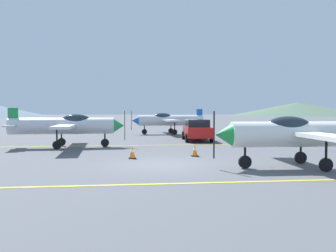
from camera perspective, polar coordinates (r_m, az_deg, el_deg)
The scene contains 10 objects.
ground_plane at distance 15.15m, azimuth -0.98°, elevation -6.18°, with size 400.00×400.00×0.00m, color #54565B.
apron_line_near at distance 11.22m, azimuth 1.10°, elevation -9.22°, with size 80.00×0.16×0.01m, color yellow.
apron_line_far at distance 23.43m, azimuth -3.03°, elevation -3.11°, with size 80.00×0.16×0.01m, color yellow.
airplane_near at distance 15.16m, azimuth 20.63°, elevation -1.09°, with size 7.08×8.16×2.45m.
airplane_mid at distance 22.89m, azimuth -15.89°, elevation 0.12°, with size 7.10×8.18×2.45m.
airplane_far at distance 34.62m, azimuth 0.01°, elevation 0.97°, with size 7.10×8.18×2.45m.
car_sedan at distance 27.05m, azimuth 4.66°, elevation -0.59°, with size 2.27×4.42×1.62m.
traffic_cone_front at distance 17.87m, azimuth 4.32°, elevation -3.94°, with size 0.36×0.36×0.59m.
traffic_cone_side at distance 17.06m, azimuth -5.73°, elevation -4.25°, with size 0.36×0.36×0.59m.
hill_centerleft at distance 175.89m, azimuth 20.07°, elevation 2.57°, with size 63.13×63.13×6.15m, color #4C6651.
Camera 1 is at (-1.50, -14.91, 2.28)m, focal length 38.09 mm.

